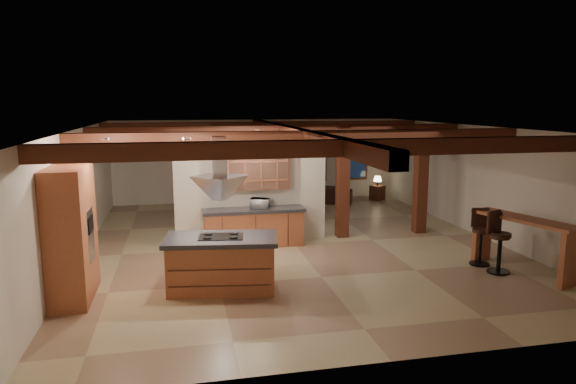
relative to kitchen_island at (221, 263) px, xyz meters
name	(u,v)px	position (x,y,z in m)	size (l,w,h in m)	color
ground	(294,244)	(2.03, 2.72, -0.52)	(12.00, 12.00, 0.00)	tan
room_walls	(295,174)	(2.03, 2.72, 1.26)	(12.00, 12.00, 12.00)	beige
ceiling_beams	(295,134)	(2.03, 2.72, 2.24)	(10.00, 12.00, 0.28)	#3F220F
timber_posts	(383,169)	(4.53, 3.22, 1.24)	(2.50, 0.30, 2.90)	#3F220F
partition_wall	(251,199)	(1.03, 3.22, 0.58)	(3.80, 0.18, 2.20)	beige
pantry_cabinet	(72,234)	(-2.63, 0.12, 0.68)	(0.67, 1.60, 2.40)	#A25634
back_counter	(254,227)	(1.03, 2.83, -0.05)	(2.50, 0.66, 0.94)	#A25634
upper_display_cabinet	(252,171)	(1.03, 3.04, 1.33)	(1.80, 0.36, 0.95)	#A25634
range_hood	(220,197)	(0.00, 0.00, 1.26)	(1.10, 1.10, 1.40)	silver
back_windows	(333,157)	(4.83, 8.66, 0.98)	(2.70, 0.07, 1.70)	#3F220F
framed_art	(215,155)	(0.53, 8.66, 1.18)	(0.65, 0.05, 0.85)	#3F220F
recessed_cans	(189,135)	(-0.50, 0.79, 2.35)	(3.16, 2.46, 0.03)	silver
kitchen_island	(221,263)	(0.00, 0.00, 0.00)	(2.22, 1.39, 1.04)	#A25634
dining_table	(279,210)	(2.17, 5.42, -0.21)	(1.75, 0.97, 0.61)	#3B170E
sofa	(321,193)	(4.19, 7.91, -0.20)	(2.17, 0.85, 0.63)	black
microwave	(260,203)	(1.19, 2.83, 0.54)	(0.44, 0.30, 0.24)	silver
bar_counter	(523,236)	(6.16, -0.36, 0.27)	(1.22, 2.30, 1.17)	#A25634
side_table	(377,193)	(6.32, 7.93, -0.26)	(0.42, 0.42, 0.52)	#3F220F
table_lamp	(378,179)	(6.32, 7.93, 0.24)	(0.29, 0.29, 0.34)	black
bar_stool_a	(498,243)	(5.69, -0.22, 0.11)	(0.43, 0.45, 1.24)	black
bar_stool_b	(499,242)	(5.72, -0.19, 0.13)	(0.48, 0.49, 1.28)	black
bar_stool_c	(480,237)	(5.65, 0.34, 0.10)	(0.45, 0.46, 1.22)	black
dining_chairs	(279,199)	(2.17, 5.42, 0.12)	(2.44, 2.44, 1.27)	#3F220F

